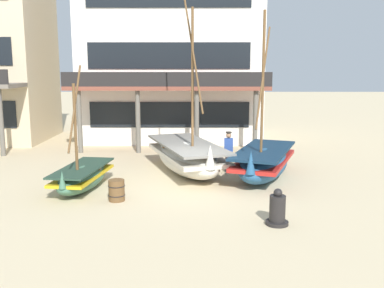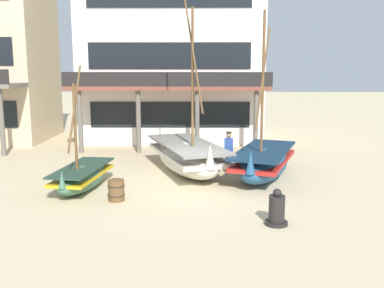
{
  "view_description": "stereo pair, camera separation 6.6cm",
  "coord_description": "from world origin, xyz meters",
  "px_view_note": "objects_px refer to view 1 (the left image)",
  "views": [
    {
      "loc": [
        0.09,
        -15.65,
        4.33
      ],
      "look_at": [
        0.0,
        1.0,
        1.4
      ],
      "focal_mm": 41.6,
      "sensor_mm": 36.0,
      "label": 1
    },
    {
      "loc": [
        0.16,
        -15.65,
        4.33
      ],
      "look_at": [
        0.0,
        1.0,
        1.4
      ],
      "focal_mm": 41.6,
      "sensor_mm": 36.0,
      "label": 2
    }
  ],
  "objects_px": {
    "harbor_building_main": "(172,57)",
    "wooden_barrel": "(117,190)",
    "fishing_boat_centre_large": "(187,157)",
    "fisherman_by_hull": "(228,152)",
    "fishing_boat_near_left": "(264,162)",
    "fishing_boat_far_right": "(82,177)",
    "capstan_winch": "(277,210)"
  },
  "relations": [
    {
      "from": "wooden_barrel",
      "to": "harbor_building_main",
      "type": "xyz_separation_m",
      "value": [
        1.17,
        13.28,
        4.51
      ]
    },
    {
      "from": "fisherman_by_hull",
      "to": "harbor_building_main",
      "type": "distance_m",
      "value": 10.49
    },
    {
      "from": "fishing_boat_near_left",
      "to": "fishing_boat_centre_large",
      "type": "relative_size",
      "value": 0.86
    },
    {
      "from": "fishing_boat_far_right",
      "to": "wooden_barrel",
      "type": "xyz_separation_m",
      "value": [
        1.44,
        -1.32,
        -0.12
      ]
    },
    {
      "from": "fishing_boat_centre_large",
      "to": "harbor_building_main",
      "type": "distance_m",
      "value": 10.41
    },
    {
      "from": "fishing_boat_far_right",
      "to": "wooden_barrel",
      "type": "height_order",
      "value": "fishing_boat_far_right"
    },
    {
      "from": "fishing_boat_near_left",
      "to": "fishing_boat_far_right",
      "type": "xyz_separation_m",
      "value": [
        -6.65,
        -1.61,
        -0.18
      ]
    },
    {
      "from": "fishing_boat_centre_large",
      "to": "capstan_winch",
      "type": "height_order",
      "value": "fishing_boat_centre_large"
    },
    {
      "from": "capstan_winch",
      "to": "fisherman_by_hull",
      "type": "bearing_deg",
      "value": 98.18
    },
    {
      "from": "fishing_boat_far_right",
      "to": "capstan_winch",
      "type": "xyz_separation_m",
      "value": [
        6.25,
        -3.5,
        -0.06
      ]
    },
    {
      "from": "fishing_boat_near_left",
      "to": "capstan_winch",
      "type": "height_order",
      "value": "fishing_boat_near_left"
    },
    {
      "from": "fisherman_by_hull",
      "to": "fishing_boat_near_left",
      "type": "bearing_deg",
      "value": -39.6
    },
    {
      "from": "harbor_building_main",
      "to": "fisherman_by_hull",
      "type": "bearing_deg",
      "value": -73.46
    },
    {
      "from": "fishing_boat_centre_large",
      "to": "fishing_boat_far_right",
      "type": "xyz_separation_m",
      "value": [
        -3.68,
        -2.48,
        -0.22
      ]
    },
    {
      "from": "fishing_boat_far_right",
      "to": "harbor_building_main",
      "type": "xyz_separation_m",
      "value": [
        2.61,
        11.96,
        4.38
      ]
    },
    {
      "from": "fishing_boat_near_left",
      "to": "wooden_barrel",
      "type": "height_order",
      "value": "fishing_boat_near_left"
    },
    {
      "from": "capstan_winch",
      "to": "fishing_boat_centre_large",
      "type": "bearing_deg",
      "value": 113.31
    },
    {
      "from": "fishing_boat_near_left",
      "to": "fishing_boat_far_right",
      "type": "bearing_deg",
      "value": -166.4
    },
    {
      "from": "fishing_boat_near_left",
      "to": "capstan_winch",
      "type": "distance_m",
      "value": 5.13
    },
    {
      "from": "fishing_boat_near_left",
      "to": "fishing_boat_far_right",
      "type": "relative_size",
      "value": 1.44
    },
    {
      "from": "fishing_boat_near_left",
      "to": "fisherman_by_hull",
      "type": "height_order",
      "value": "fishing_boat_near_left"
    },
    {
      "from": "harbor_building_main",
      "to": "wooden_barrel",
      "type": "bearing_deg",
      "value": -95.03
    },
    {
      "from": "capstan_winch",
      "to": "wooden_barrel",
      "type": "height_order",
      "value": "capstan_winch"
    },
    {
      "from": "fishing_boat_near_left",
      "to": "fisherman_by_hull",
      "type": "bearing_deg",
      "value": 140.4
    },
    {
      "from": "fishing_boat_centre_large",
      "to": "wooden_barrel",
      "type": "distance_m",
      "value": 4.42
    },
    {
      "from": "fishing_boat_near_left",
      "to": "harbor_building_main",
      "type": "height_order",
      "value": "harbor_building_main"
    },
    {
      "from": "fishing_boat_centre_large",
      "to": "fisherman_by_hull",
      "type": "height_order",
      "value": "fishing_boat_centre_large"
    },
    {
      "from": "fishing_boat_far_right",
      "to": "fishing_boat_near_left",
      "type": "bearing_deg",
      "value": 13.6
    },
    {
      "from": "fisherman_by_hull",
      "to": "fishing_boat_far_right",
      "type": "bearing_deg",
      "value": -153.53
    },
    {
      "from": "fishing_boat_centre_large",
      "to": "harbor_building_main",
      "type": "relative_size",
      "value": 0.69
    },
    {
      "from": "capstan_winch",
      "to": "wooden_barrel",
      "type": "bearing_deg",
      "value": 155.64
    },
    {
      "from": "fishing_boat_near_left",
      "to": "harbor_building_main",
      "type": "xyz_separation_m",
      "value": [
        -4.04,
        10.35,
        4.2
      ]
    }
  ]
}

